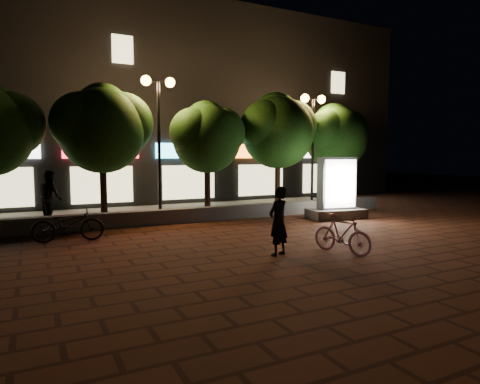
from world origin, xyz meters
TOP-DOWN VIEW (x-y plane):
  - ground at (0.00, 0.00)m, footprint 80.00×80.00m
  - retaining_wall at (0.00, 4.00)m, footprint 16.00×0.45m
  - sidewalk at (0.00, 6.50)m, footprint 16.00×5.00m
  - building_block at (-0.01, 12.99)m, footprint 28.00×8.12m
  - tree_left at (-3.45, 5.46)m, footprint 3.60×3.00m
  - tree_mid at (0.55, 5.46)m, footprint 3.24×2.70m
  - tree_right at (3.86, 5.46)m, footprint 3.72×3.10m
  - tree_far_right at (7.05, 5.46)m, footprint 3.48×2.90m
  - street_lamp_left at (-1.50, 5.20)m, footprint 1.26×0.36m
  - street_lamp_right at (5.50, 5.20)m, footprint 1.26×0.36m
  - ad_kiosk at (4.49, 2.30)m, footprint 2.26×1.34m
  - scooter_pink at (0.86, -2.25)m, footprint 0.89×1.65m
  - rider at (-0.62, -1.72)m, footprint 0.71×0.59m
  - scooter_parked at (-4.95, 2.23)m, footprint 1.93×0.85m
  - pedestrian at (-5.24, 5.44)m, footprint 0.94×1.05m

SIDE VIEW (x-z plane):
  - ground at x=0.00m, z-range 0.00..0.00m
  - sidewalk at x=0.00m, z-range 0.00..0.08m
  - retaining_wall at x=0.00m, z-range 0.00..0.50m
  - scooter_pink at x=0.86m, z-range 0.00..0.95m
  - scooter_parked at x=-4.95m, z-range 0.00..0.98m
  - rider at x=-0.62m, z-range 0.00..1.65m
  - ad_kiosk at x=4.49m, z-range -0.22..2.09m
  - pedestrian at x=-5.24m, z-range 0.08..1.88m
  - tree_mid at x=0.55m, z-range 0.97..5.47m
  - tree_far_right at x=7.05m, z-range 0.99..5.75m
  - tree_left at x=-3.45m, z-range 1.00..5.89m
  - tree_right at x=3.86m, z-range 1.03..6.10m
  - street_lamp_right at x=5.50m, z-range 1.40..6.38m
  - street_lamp_left at x=-1.50m, z-range 1.44..6.62m
  - building_block at x=-0.01m, z-range -0.65..10.65m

